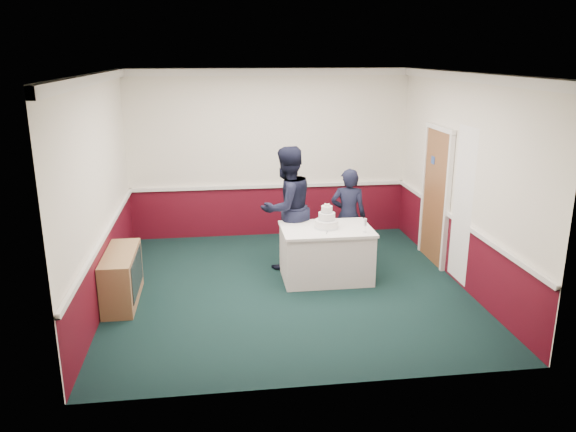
{
  "coord_description": "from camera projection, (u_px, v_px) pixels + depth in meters",
  "views": [
    {
      "loc": [
        -1.0,
        -7.4,
        3.25
      ],
      "look_at": [
        -0.01,
        -0.1,
        1.1
      ],
      "focal_mm": 35.0,
      "sensor_mm": 36.0,
      "label": 1
    }
  ],
  "objects": [
    {
      "name": "sideboard",
      "position": [
        122.0,
        277.0,
        7.53
      ],
      "size": [
        0.41,
        1.2,
        0.7
      ],
      "color": "#9D814C",
      "rests_on": "ground"
    },
    {
      "name": "ground",
      "position": [
        288.0,
        287.0,
        8.08
      ],
      "size": [
        5.0,
        5.0,
        0.0
      ],
      "primitive_type": "plane",
      "color": "black",
      "rests_on": "ground"
    },
    {
      "name": "wedding_cake",
      "position": [
        327.0,
        221.0,
        8.16
      ],
      "size": [
        0.35,
        0.35,
        0.36
      ],
      "color": "white",
      "rests_on": "cake_table"
    },
    {
      "name": "person_man",
      "position": [
        287.0,
        208.0,
        8.62
      ],
      "size": [
        1.17,
        1.1,
        1.91
      ],
      "primitive_type": "imported",
      "rotation": [
        0.0,
        0.0,
        3.69
      ],
      "color": "black",
      "rests_on": "ground"
    },
    {
      "name": "cake_knife",
      "position": [
        327.0,
        232.0,
        7.99
      ],
      "size": [
        0.08,
        0.21,
        0.0
      ],
      "primitive_type": "cube",
      "rotation": [
        0.0,
        0.0,
        -0.32
      ],
      "color": "silver",
      "rests_on": "cake_table"
    },
    {
      "name": "room_shell",
      "position": [
        288.0,
        145.0,
        8.12
      ],
      "size": [
        5.0,
        5.0,
        3.0
      ],
      "color": "white",
      "rests_on": "ground"
    },
    {
      "name": "cake_table",
      "position": [
        326.0,
        253.0,
        8.3
      ],
      "size": [
        1.32,
        0.92,
        0.79
      ],
      "color": "white",
      "rests_on": "ground"
    },
    {
      "name": "person_woman",
      "position": [
        348.0,
        216.0,
        8.87
      ],
      "size": [
        0.64,
        0.5,
        1.53
      ],
      "primitive_type": "imported",
      "rotation": [
        0.0,
        0.0,
        2.87
      ],
      "color": "black",
      "rests_on": "ground"
    },
    {
      "name": "champagne_flute",
      "position": [
        365.0,
        223.0,
        7.95
      ],
      "size": [
        0.05,
        0.05,
        0.21
      ],
      "color": "silver",
      "rests_on": "cake_table"
    }
  ]
}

